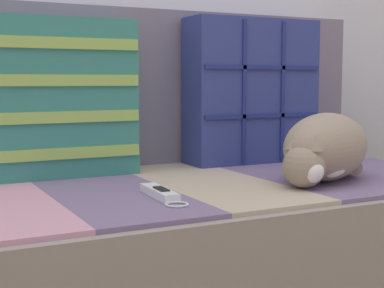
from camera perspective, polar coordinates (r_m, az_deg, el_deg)
couch at (r=1.52m, az=-3.79°, el=-11.14°), size 1.73×0.84×0.39m
sofa_backrest at (r=1.78m, az=-8.38°, el=5.44°), size 1.70×0.14×0.46m
throw_pillow_quilted at (r=1.83m, az=5.80°, el=5.11°), size 0.42×0.14×0.44m
throw_pillow_striped at (r=1.59m, az=-12.45°, el=4.38°), size 0.38×0.14×0.41m
sleeping_cat at (r=1.51m, az=12.73°, el=-0.51°), size 0.37×0.32×0.17m
game_remote_near at (r=1.28m, az=-3.06°, el=-4.80°), size 0.05×0.21×0.02m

